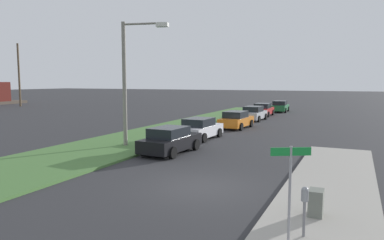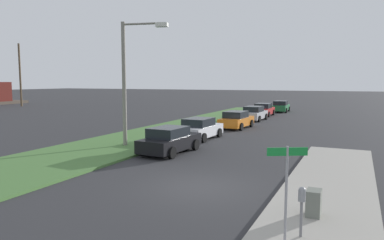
# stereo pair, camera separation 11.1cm
# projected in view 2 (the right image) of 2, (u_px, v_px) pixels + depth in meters

# --- Properties ---
(ground) EXTENTS (300.00, 300.00, 0.00)m
(ground) POSITION_uv_depth(u_px,v_px,m) (199.00, 187.00, 13.72)
(ground) COLOR #2D2D30
(grass_median) EXTENTS (60.00, 6.00, 0.12)m
(grass_median) POSITION_uv_depth(u_px,v_px,m) (150.00, 136.00, 26.21)
(grass_median) COLOR #477238
(grass_median) RESTS_ON ground
(sidewalk_curb) EXTENTS (24.00, 3.20, 0.14)m
(sidewalk_curb) POSITION_uv_depth(u_px,v_px,m) (319.00, 223.00, 10.03)
(sidewalk_curb) COLOR #9E998E
(sidewalk_curb) RESTS_ON ground
(parked_car_black) EXTENTS (4.38, 2.17, 1.47)m
(parked_car_black) POSITION_uv_depth(u_px,v_px,m) (170.00, 140.00, 20.25)
(parked_car_black) COLOR black
(parked_car_black) RESTS_ON ground
(parked_car_white) EXTENTS (4.35, 2.12, 1.47)m
(parked_car_white) POSITION_uv_depth(u_px,v_px,m) (200.00, 129.00, 25.18)
(parked_car_white) COLOR silver
(parked_car_white) RESTS_ON ground
(parked_car_orange) EXTENTS (4.37, 2.15, 1.47)m
(parked_car_orange) POSITION_uv_depth(u_px,v_px,m) (236.00, 120.00, 30.99)
(parked_car_orange) COLOR orange
(parked_car_orange) RESTS_ON ground
(parked_car_silver) EXTENTS (4.33, 2.07, 1.47)m
(parked_car_silver) POSITION_uv_depth(u_px,v_px,m) (254.00, 113.00, 37.17)
(parked_car_silver) COLOR #B2B5BA
(parked_car_silver) RESTS_ON ground
(parked_car_red) EXTENTS (4.34, 2.09, 1.47)m
(parked_car_red) POSITION_uv_depth(u_px,v_px,m) (263.00, 110.00, 42.08)
(parked_car_red) COLOR red
(parked_car_red) RESTS_ON ground
(parked_car_green) EXTENTS (4.37, 2.16, 1.47)m
(parked_car_green) POSITION_uv_depth(u_px,v_px,m) (281.00, 106.00, 47.59)
(parked_car_green) COLOR #1E6B38
(parked_car_green) RESTS_ON ground
(parking_meter) EXTENTS (0.18, 0.18, 1.42)m
(parking_meter) POSITION_uv_depth(u_px,v_px,m) (302.00, 201.00, 8.93)
(parking_meter) COLOR slate
(parking_meter) RESTS_ON ground
(utility_box) EXTENTS (0.55, 0.40, 0.90)m
(utility_box) POSITION_uv_depth(u_px,v_px,m) (314.00, 205.00, 10.41)
(utility_box) COLOR slate
(utility_box) RESTS_ON ground
(street_sign) EXTENTS (0.46, 0.80, 2.60)m
(street_sign) POSITION_uv_depth(u_px,v_px,m) (286.00, 187.00, 7.92)
(street_sign) COLOR #99999E
(street_sign) RESTS_ON ground
(streetlight) EXTENTS (0.89, 2.84, 7.50)m
(streetlight) POSITION_uv_depth(u_px,v_px,m) (129.00, 75.00, 21.60)
(streetlight) COLOR gray
(streetlight) RESTS_ON ground
(distant_utility_pole) EXTENTS (0.30, 0.30, 10.00)m
(distant_utility_pole) POSITION_uv_depth(u_px,v_px,m) (20.00, 75.00, 57.80)
(distant_utility_pole) COLOR brown
(distant_utility_pole) RESTS_ON ground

